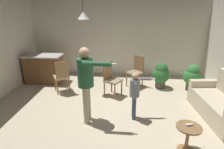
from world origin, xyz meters
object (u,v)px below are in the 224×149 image
(side_table_by_couch, at_px, (188,136))
(dining_chair_near_wall, at_px, (136,70))
(potted_plant_corner, at_px, (161,74))
(potted_plant_by_wall, at_px, (192,76))
(couch_floral, at_px, (224,105))
(dining_chair_centre_back, at_px, (111,78))
(person_child, at_px, (135,91))
(spare_remote_on_table, at_px, (189,125))
(person_adult, at_px, (86,77))
(kitchen_counter, at_px, (44,69))
(dining_chair_by_counter, at_px, (62,75))

(side_table_by_couch, height_order, dining_chair_near_wall, dining_chair_near_wall)
(side_table_by_couch, bearing_deg, dining_chair_near_wall, 105.39)
(potted_plant_corner, distance_m, potted_plant_by_wall, 0.94)
(side_table_by_couch, distance_m, dining_chair_near_wall, 3.10)
(couch_floral, height_order, potted_plant_by_wall, couch_floral)
(potted_plant_corner, bearing_deg, dining_chair_centre_back, -155.14)
(person_child, distance_m, potted_plant_by_wall, 2.55)
(spare_remote_on_table, bearing_deg, couch_floral, 46.72)
(couch_floral, distance_m, dining_chair_centre_back, 2.90)
(person_adult, distance_m, potted_plant_by_wall, 3.53)
(dining_chair_centre_back, bearing_deg, side_table_by_couch, 65.02)
(kitchen_counter, relative_size, dining_chair_by_counter, 1.26)
(kitchen_counter, distance_m, person_child, 3.67)
(potted_plant_corner, bearing_deg, spare_remote_on_table, -88.91)
(person_child, height_order, dining_chair_near_wall, person_child)
(person_child, xyz_separation_m, dining_chair_centre_back, (-0.66, 1.18, -0.15))
(kitchen_counter, relative_size, spare_remote_on_table, 9.69)
(dining_chair_by_counter, xyz_separation_m, potted_plant_corner, (3.01, 0.63, -0.09))
(side_table_by_couch, bearing_deg, potted_plant_corner, 90.89)
(dining_chair_centre_back, distance_m, potted_plant_by_wall, 2.53)
(person_adult, height_order, dining_chair_centre_back, person_adult)
(potted_plant_by_wall, relative_size, spare_remote_on_table, 6.40)
(side_table_by_couch, bearing_deg, potted_plant_by_wall, 72.41)
(couch_floral, distance_m, person_adult, 3.24)
(person_child, xyz_separation_m, dining_chair_by_counter, (-2.14, 1.26, -0.15))
(couch_floral, relative_size, kitchen_counter, 1.50)
(person_adult, bearing_deg, spare_remote_on_table, 68.88)
(couch_floral, bearing_deg, dining_chair_centre_back, 64.01)
(person_child, distance_m, dining_chair_near_wall, 1.97)
(dining_chair_near_wall, height_order, dining_chair_centre_back, same)
(person_child, height_order, potted_plant_by_wall, person_child)
(side_table_by_couch, xyz_separation_m, potted_plant_by_wall, (0.89, 2.81, 0.13))
(spare_remote_on_table, bearing_deg, dining_chair_by_counter, 143.60)
(dining_chair_near_wall, height_order, spare_remote_on_table, dining_chair_near_wall)
(potted_plant_corner, bearing_deg, potted_plant_by_wall, -6.74)
(person_adult, relative_size, person_child, 1.52)
(potted_plant_corner, xyz_separation_m, potted_plant_by_wall, (0.94, -0.11, 0.00))
(kitchen_counter, relative_size, person_child, 1.12)
(couch_floral, bearing_deg, kitchen_counter, 63.78)
(dining_chair_near_wall, bearing_deg, person_adult, 103.15)
(person_adult, xyz_separation_m, potted_plant_by_wall, (2.86, 1.99, -0.60))
(kitchen_counter, relative_size, person_adult, 0.74)
(potted_plant_corner, bearing_deg, person_child, -114.70)
(kitchen_counter, height_order, potted_plant_corner, kitchen_counter)
(couch_floral, xyz_separation_m, kitchen_counter, (-5.11, 1.83, 0.15))
(kitchen_counter, xyz_separation_m, dining_chair_by_counter, (0.90, -0.79, 0.07))
(person_child, bearing_deg, potted_plant_by_wall, 129.98)
(dining_chair_near_wall, height_order, potted_plant_by_wall, dining_chair_near_wall)
(dining_chair_centre_back, bearing_deg, dining_chair_by_counter, -63.22)
(couch_floral, xyz_separation_m, dining_chair_by_counter, (-4.21, 1.04, 0.21))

